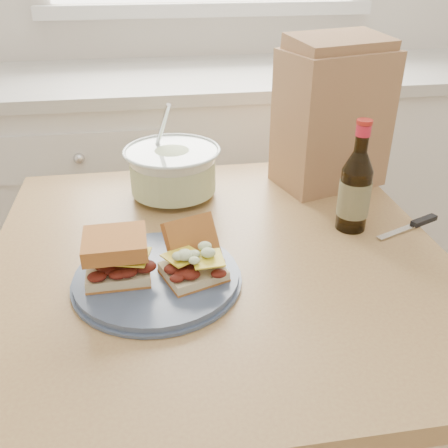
{
  "coord_description": "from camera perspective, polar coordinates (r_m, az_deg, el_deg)",
  "views": [
    {
      "loc": [
        -0.28,
        -0.16,
        1.34
      ],
      "look_at": [
        -0.14,
        0.69,
        0.86
      ],
      "focal_mm": 40.0,
      "sensor_mm": 36.0,
      "label": 1
    }
  ],
  "objects": [
    {
      "name": "dining_table",
      "position": [
        1.1,
        -0.6,
        -8.37
      ],
      "size": [
        0.94,
        0.94,
        0.78
      ],
      "rotation": [
        0.0,
        0.0,
        -0.0
      ],
      "color": "tan",
      "rests_on": "ground"
    },
    {
      "name": "knife",
      "position": [
        1.22,
        21.21,
        0.07
      ],
      "size": [
        0.17,
        0.08,
        0.01
      ],
      "rotation": [
        0.0,
        0.0,
        0.39
      ],
      "color": "silver",
      "rests_on": "dining_table"
    },
    {
      "name": "coleslaw_bowl",
      "position": [
        1.26,
        -5.85,
        5.84
      ],
      "size": [
        0.24,
        0.24,
        0.24
      ],
      "color": "silver",
      "rests_on": "dining_table"
    },
    {
      "name": "sandwich_right",
      "position": [
        0.94,
        -3.61,
        -3.71
      ],
      "size": [
        0.13,
        0.17,
        0.09
      ],
      "rotation": [
        0.0,
        0.0,
        0.34
      ],
      "color": "beige",
      "rests_on": "plate"
    },
    {
      "name": "plate",
      "position": [
        0.96,
        -7.65,
        -6.11
      ],
      "size": [
        0.31,
        0.31,
        0.02
      ],
      "primitive_type": "cylinder",
      "color": "#475572",
      "rests_on": "dining_table"
    },
    {
      "name": "cabinet_run",
      "position": [
        2.07,
        -0.54,
        4.33
      ],
      "size": [
        2.5,
        0.64,
        0.94
      ],
      "color": "white",
      "rests_on": "ground"
    },
    {
      "name": "beer_bottle",
      "position": [
        1.12,
        14.75,
        3.81
      ],
      "size": [
        0.07,
        0.07,
        0.25
      ],
      "rotation": [
        0.0,
        0.0,
        -0.4
      ],
      "color": "black",
      "rests_on": "dining_table"
    },
    {
      "name": "paper_bag",
      "position": [
        1.33,
        12.25,
        11.57
      ],
      "size": [
        0.3,
        0.24,
        0.34
      ],
      "primitive_type": "cube",
      "rotation": [
        0.0,
        0.0,
        0.28
      ],
      "color": "#A67750",
      "rests_on": "dining_table"
    },
    {
      "name": "sandwich_left",
      "position": [
        0.93,
        -12.19,
        -3.59
      ],
      "size": [
        0.12,
        0.11,
        0.08
      ],
      "rotation": [
        0.0,
        0.0,
        0.02
      ],
      "color": "beige",
      "rests_on": "plate"
    }
  ]
}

